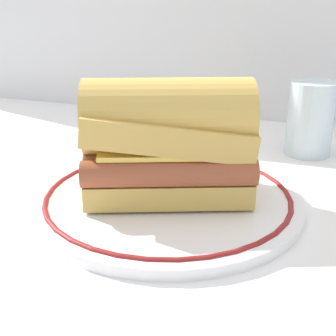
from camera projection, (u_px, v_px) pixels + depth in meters
The scene contains 4 objects.
ground_plane at pixel (150, 195), 0.56m from camera, with size 1.50×1.50×0.00m, color white.
plate at pixel (168, 199), 0.53m from camera, with size 0.30×0.30×0.01m.
sausage_sandwich at pixel (168, 139), 0.51m from camera, with size 0.21×0.16×0.13m.
drinking_glass at pixel (310, 124), 0.68m from camera, with size 0.07×0.07×0.11m.
Camera 1 is at (0.18, -0.48, 0.23)m, focal length 50.53 mm.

